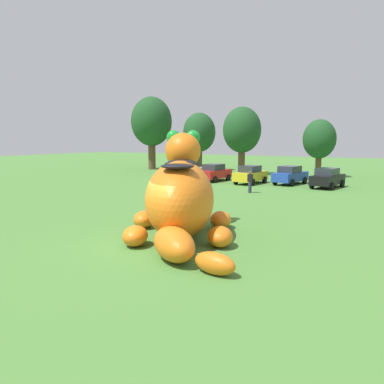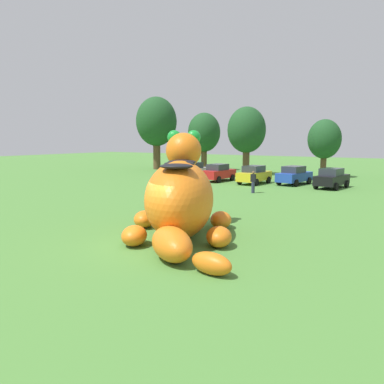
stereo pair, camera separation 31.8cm
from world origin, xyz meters
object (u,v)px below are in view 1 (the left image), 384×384
object	(u,v)px
car_silver	(189,170)
car_black	(327,178)
giant_inflatable_creature	(180,198)
spectator_near_inflatable	(250,182)
car_red	(214,173)
car_blue	(290,175)
car_yellow	(250,175)

from	to	relation	value
car_silver	car_black	xyz separation A→B (m)	(14.49, -0.66, 0.00)
giant_inflatable_creature	spectator_near_inflatable	size ratio (longest dim) A/B	4.50
car_red	spectator_near_inflatable	world-z (taller)	car_red
car_blue	spectator_near_inflatable	size ratio (longest dim) A/B	2.53
car_silver	car_blue	bearing A→B (deg)	1.20
car_red	car_blue	bearing A→B (deg)	9.28
car_silver	car_black	size ratio (longest dim) A/B	1.02
car_blue	car_red	bearing A→B (deg)	-170.72
car_yellow	car_black	size ratio (longest dim) A/B	0.98
car_red	car_yellow	xyz separation A→B (m)	(3.97, -0.25, 0.00)
giant_inflatable_creature	car_silver	distance (m)	24.92
car_silver	car_black	distance (m)	14.51
car_yellow	car_blue	size ratio (longest dim) A/B	0.97
spectator_near_inflatable	car_blue	bearing A→B (deg)	82.88
car_yellow	car_silver	bearing A→B (deg)	170.89
giant_inflatable_creature	car_yellow	xyz separation A→B (m)	(-5.28, 20.11, -0.84)
car_blue	car_black	bearing A→B (deg)	-14.07
giant_inflatable_creature	car_blue	distance (m)	21.65
car_silver	car_red	world-z (taller)	same
spectator_near_inflatable	car_silver	bearing A→B (deg)	145.00
giant_inflatable_creature	spectator_near_inflatable	world-z (taller)	giant_inflatable_creature
giant_inflatable_creature	car_black	distance (m)	20.74
car_black	spectator_near_inflatable	world-z (taller)	car_black
car_yellow	spectator_near_inflatable	xyz separation A→B (m)	(2.44, -5.81, -0.01)
giant_inflatable_creature	car_black	world-z (taller)	giant_inflatable_creature
car_silver	car_black	world-z (taller)	same
car_blue	car_silver	bearing A→B (deg)	-178.80
car_yellow	car_black	world-z (taller)	same
giant_inflatable_creature	spectator_near_inflatable	xyz separation A→B (m)	(-2.83, 14.30, -0.84)
car_black	spectator_near_inflatable	bearing A→B (deg)	-125.03
car_black	car_red	bearing A→B (deg)	-178.39
car_red	car_black	distance (m)	10.88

